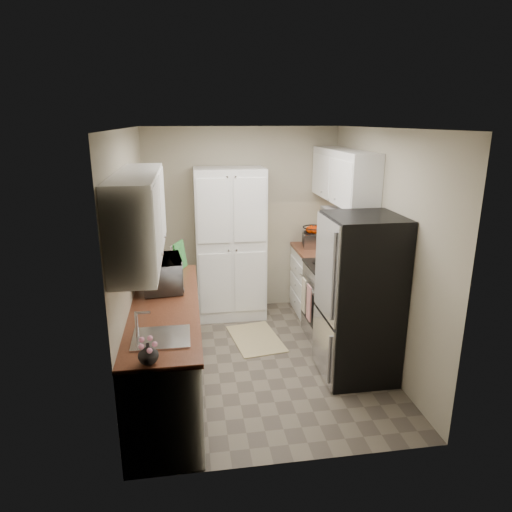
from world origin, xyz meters
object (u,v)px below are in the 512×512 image
at_px(refrigerator, 360,298).
at_px(microwave, 163,274).
at_px(pantry_cabinet, 230,244).
at_px(wine_bottle, 167,265).
at_px(toaster_oven, 313,239).
at_px(electric_range, 336,302).

height_order(refrigerator, microwave, refrigerator).
bearing_deg(refrigerator, pantry_cabinet, 123.46).
height_order(refrigerator, wine_bottle, refrigerator).
xyz_separation_m(microwave, toaster_oven, (1.95, 1.33, -0.06)).
xyz_separation_m(microwave, wine_bottle, (0.03, 0.35, -0.02)).
distance_m(pantry_cabinet, microwave, 1.56).
height_order(pantry_cabinet, toaster_oven, pantry_cabinet).
bearing_deg(toaster_oven, pantry_cabinet, -169.88).
bearing_deg(microwave, wine_bottle, -11.42).
relative_size(pantry_cabinet, toaster_oven, 5.91).
xyz_separation_m(refrigerator, microwave, (-1.96, 0.40, 0.23)).
relative_size(refrigerator, wine_bottle, 6.30).
xyz_separation_m(wine_bottle, toaster_oven, (1.92, 0.98, -0.04)).
relative_size(electric_range, wine_bottle, 4.19).
xyz_separation_m(refrigerator, toaster_oven, (-0.01, 1.73, 0.17)).
distance_m(refrigerator, wine_bottle, 2.08).
bearing_deg(electric_range, microwave, -168.77).
bearing_deg(refrigerator, electric_range, 87.52).
bearing_deg(electric_range, toaster_oven, 92.74).
bearing_deg(toaster_oven, wine_bottle, -143.22).
relative_size(refrigerator, microwave, 2.98).
relative_size(electric_range, refrigerator, 0.66).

